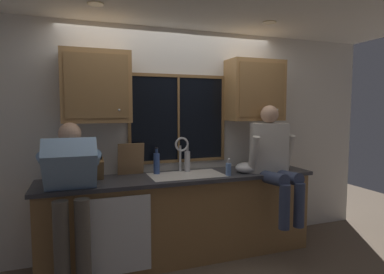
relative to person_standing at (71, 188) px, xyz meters
The scene contains 24 objects.
back_wall 1.34m from the person_standing, 30.09° to the left, with size 5.32×0.12×2.55m, color silver.
ceiling_downlight_left 1.62m from the person_standing, ahead, with size 0.14×0.14×0.01m, color #FFEAB2.
ceiling_downlight_right 2.56m from the person_standing, ahead, with size 0.14×0.14×0.01m, color #FFEAB2.
window_glass 1.44m from the person_standing, 26.34° to the left, with size 1.10×0.02×0.95m, color black.
window_frame_top 1.69m from the person_standing, 25.94° to the left, with size 1.17×0.02×0.04m, color brown.
window_frame_bottom 1.31m from the person_standing, 25.94° to the left, with size 1.17×0.02×0.04m, color brown.
window_frame_left 1.02m from the person_standing, 43.20° to the left, with size 0.04×0.02×0.95m, color brown.
window_frame_right 1.93m from the person_standing, 18.17° to the left, with size 0.04×0.02×0.95m, color brown.
window_mullion_center 1.43m from the person_standing, 25.86° to the left, with size 0.02×0.02×0.95m, color brown.
lower_cabinet_run 1.27m from the person_standing, 15.00° to the left, with size 2.92×0.58×0.88m, color olive.
countertop 1.16m from the person_standing, 14.04° to the left, with size 2.98×0.62×0.04m, color #38383D.
dishwasher_front 0.63m from the person_standing, ahead, with size 0.60×0.02×0.74m, color white.
upper_cabinet_left 1.04m from the person_standing, 58.30° to the left, with size 0.67×0.36×0.72m.
upper_cabinet_right 2.33m from the person_standing, 11.37° to the left, with size 0.67×0.36×0.72m.
sink 1.22m from the person_standing, 13.88° to the left, with size 0.80×0.46×0.21m.
faucet 1.30m from the person_standing, 21.68° to the left, with size 0.18×0.09×0.40m.
person_standing is the anchor object (origin of this frame).
person_sitting_on_counter 2.12m from the person_standing, ahead, with size 0.54×0.65×1.26m.
knife_block 0.47m from the person_standing, 57.14° to the left, with size 0.12×0.18×0.32m.
cutting_board 0.81m from the person_standing, 39.58° to the left, with size 0.28×0.02×0.35m, color #997047.
mixing_bowl 1.86m from the person_standing, ahead, with size 0.24×0.24×0.12m, color silver.
soap_dispenser 1.60m from the person_standing, ahead, with size 0.06×0.07×0.19m.
bottle_green_glass 1.33m from the person_standing, 20.35° to the left, with size 0.07×0.07×0.31m.
bottle_tall_clear 1.00m from the person_standing, 27.24° to the left, with size 0.07×0.07×0.30m.
Camera 1 is at (-1.06, -3.56, 1.64)m, focal length 29.91 mm.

